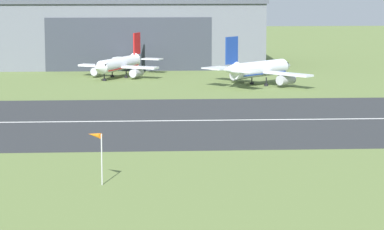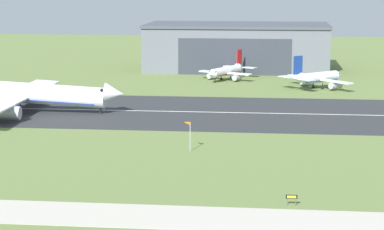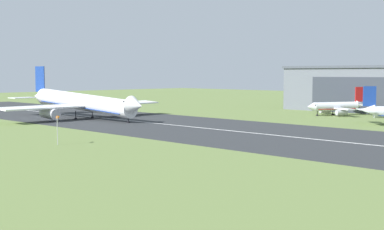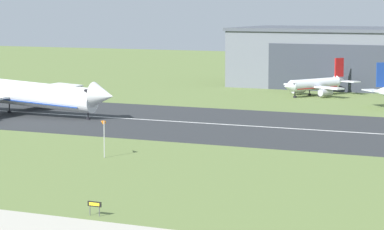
# 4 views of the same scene
# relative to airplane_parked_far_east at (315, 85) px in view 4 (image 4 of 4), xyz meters

# --- Properties ---
(ground_plane) EXTENTS (618.45, 618.45, 0.00)m
(ground_plane) POSITION_rel_airplane_parked_far_east_xyz_m (31.21, -113.25, -2.89)
(ground_plane) COLOR olive
(runway_strip) EXTENTS (378.45, 48.60, 0.06)m
(runway_strip) POSITION_rel_airplane_parked_far_east_xyz_m (31.21, -60.95, -2.86)
(runway_strip) COLOR #2B2D30
(runway_strip) RESTS_ON ground_plane
(runway_centreline) EXTENTS (340.61, 0.70, 0.01)m
(runway_centreline) POSITION_rel_airplane_parked_far_east_xyz_m (31.21, -60.95, -2.82)
(runway_centreline) COLOR silver
(runway_centreline) RESTS_ON runway_strip
(hangar_building) EXTENTS (65.96, 35.01, 16.60)m
(hangar_building) POSITION_rel_airplane_parked_far_east_xyz_m (2.00, 30.12, 5.43)
(hangar_building) COLOR slate
(hangar_building) RESTS_ON ground_plane
(airplane_parked_far_east) EXTENTS (19.19, 22.59, 9.33)m
(airplane_parked_far_east) POSITION_rel_airplane_parked_far_east_xyz_m (0.00, 0.00, 0.00)
(airplane_parked_far_east) COLOR silver
(airplane_parked_far_east) RESTS_ON ground_plane
(windsock_pole) EXTENTS (1.79, 1.82, 5.67)m
(windsock_pole) POSITION_rel_airplane_parked_far_east_xyz_m (-0.87, -102.96, 2.14)
(windsock_pole) COLOR #B7B7BC
(windsock_pole) RESTS_ON ground_plane
(runway_sign) EXTENTS (1.71, 0.14, 1.61)m
(runway_sign) POSITION_rel_airplane_parked_far_east_xyz_m (18.45, -137.04, -1.68)
(runway_sign) COLOR #4C4C51
(runway_sign) RESTS_ON ground_plane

